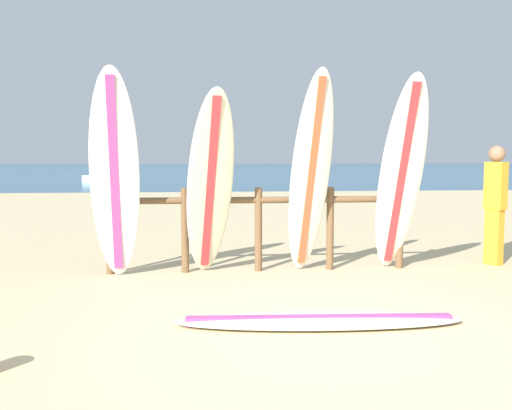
{
  "coord_description": "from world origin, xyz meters",
  "views": [
    {
      "loc": [
        -0.95,
        -4.0,
        1.4
      ],
      "look_at": [
        -0.25,
        3.06,
        0.78
      ],
      "focal_mm": 39.68,
      "sensor_mm": 36.0,
      "label": 1
    }
  ],
  "objects": [
    {
      "name": "surfboard_leaning_center_left",
      "position": [
        0.33,
        2.46,
        1.19
      ],
      "size": [
        0.6,
        0.83,
        2.37
      ],
      "color": "silver",
      "rests_on": "ground"
    },
    {
      "name": "beachgoer_standing",
      "position": [
        2.81,
        2.86,
        0.84
      ],
      "size": [
        0.25,
        0.29,
        1.53
      ],
      "color": "gold",
      "rests_on": "ground"
    },
    {
      "name": "surfboard_lying_on_sand",
      "position": [
        0.03,
        0.51,
        0.03
      ],
      "size": [
        2.43,
        0.67,
        0.08
      ],
      "color": "silver",
      "rests_on": "ground"
    },
    {
      "name": "surfboard_rack",
      "position": [
        -0.25,
        2.76,
        0.64
      ],
      "size": [
        3.64,
        0.09,
        1.02
      ],
      "color": "brown",
      "rests_on": "ground"
    },
    {
      "name": "surfboard_leaning_center",
      "position": [
        1.36,
        2.33,
        1.14
      ],
      "size": [
        0.55,
        1.14,
        2.29
      ],
      "color": "white",
      "rests_on": "ground"
    },
    {
      "name": "ocean_water",
      "position": [
        0.0,
        58.0,
        0.0
      ],
      "size": [
        120.0,
        80.0,
        0.01
      ],
      "primitive_type": "cube",
      "color": "#1E5984",
      "rests_on": "ground"
    },
    {
      "name": "surfboard_leaning_far_left",
      "position": [
        -1.88,
        2.36,
        1.17
      ],
      "size": [
        0.58,
        0.74,
        2.34
      ],
      "color": "white",
      "rests_on": "ground"
    },
    {
      "name": "surfboard_leaning_left",
      "position": [
        -0.83,
        2.38,
        1.06
      ],
      "size": [
        0.67,
        1.06,
        2.13
      ],
      "color": "beige",
      "rests_on": "ground"
    },
    {
      "name": "small_boat_offshore",
      "position": [
        -6.19,
        27.66,
        0.26
      ],
      "size": [
        2.05,
        2.43,
        0.71
      ],
      "color": "silver",
      "rests_on": "ocean_water"
    },
    {
      "name": "ground_plane",
      "position": [
        0.0,
        0.0,
        0.0
      ],
      "size": [
        120.0,
        120.0,
        0.0
      ],
      "primitive_type": "plane",
      "color": "#D3BC8C"
    }
  ]
}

